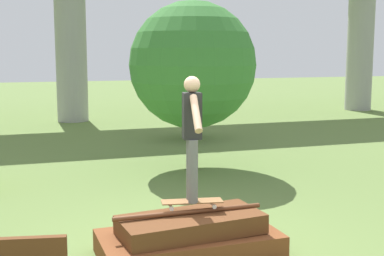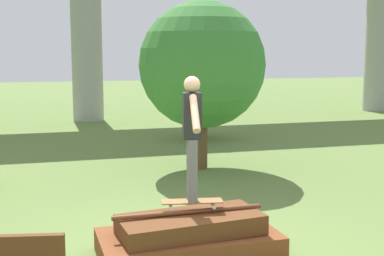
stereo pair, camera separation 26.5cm
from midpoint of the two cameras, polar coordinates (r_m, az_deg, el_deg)
ground_plane at (r=6.80m, az=-1.47°, el=-13.36°), size 80.00×80.00×0.00m
scrap_pile at (r=6.71m, az=-1.42°, el=-11.59°), size 2.21×1.13×0.58m
skateboard at (r=6.68m, az=-1.14°, el=-7.88°), size 0.79×0.35×0.09m
skater at (r=6.49m, az=-1.17°, el=-0.25°), size 0.28×1.10×1.54m
tree_behind_left at (r=11.27m, az=-0.61°, el=6.73°), size 2.67×2.67×3.55m
tree_behind_right at (r=15.11m, az=-0.57°, el=6.44°), size 1.88×1.88×2.98m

